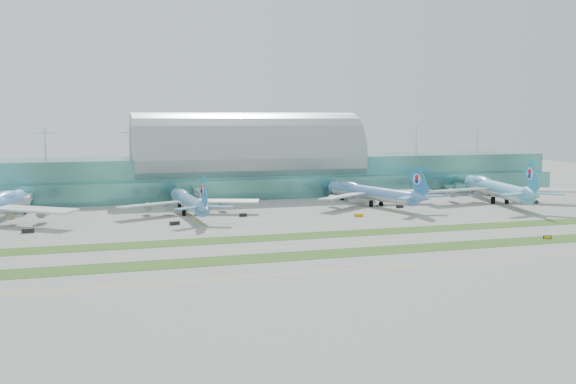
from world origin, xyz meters
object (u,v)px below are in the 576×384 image
object	(u,v)px
airliner_c	(370,192)
taxiway_sign_east	(547,237)
airliner_d	(496,188)
airliner_b	(188,201)
terminal	(247,167)

from	to	relation	value
airliner_c	taxiway_sign_east	world-z (taller)	airliner_c
airliner_d	taxiway_sign_east	bearing A→B (deg)	-102.28
airliner_d	taxiway_sign_east	distance (m)	96.00
airliner_b	airliner_d	bearing A→B (deg)	-4.66
airliner_b	taxiway_sign_east	bearing A→B (deg)	-43.81
terminal	taxiway_sign_east	world-z (taller)	terminal
taxiway_sign_east	airliner_d	bearing A→B (deg)	81.95
airliner_d	taxiway_sign_east	size ratio (longest dim) A/B	30.58
airliner_c	taxiway_sign_east	distance (m)	97.30
airliner_c	airliner_d	size ratio (longest dim) A/B	0.86
airliner_c	taxiway_sign_east	xyz separation A→B (m)	(21.00, -94.84, -5.61)
terminal	taxiway_sign_east	size ratio (longest dim) A/B	125.12
terminal	airliner_b	size ratio (longest dim) A/B	5.05
taxiway_sign_east	airliner_b	bearing A→B (deg)	156.20
airliner_b	airliner_c	bearing A→B (deg)	-0.39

